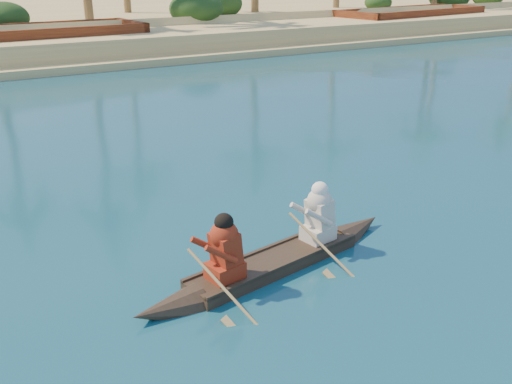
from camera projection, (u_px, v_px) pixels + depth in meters
canoe at (275, 252)px, 9.23m from camera, size 5.25×1.50×1.43m
barge_mid at (19, 48)px, 28.99m from camera, size 12.85×4.92×2.10m
barge_right at (411, 22)px, 42.29m from camera, size 12.82×5.55×2.07m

